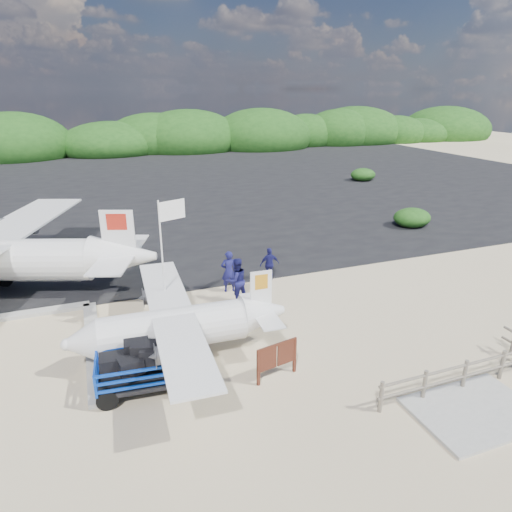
{
  "coord_description": "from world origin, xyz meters",
  "views": [
    {
      "loc": [
        -4.06,
        -13.72,
        8.63
      ],
      "look_at": [
        2.28,
        3.04,
        2.05
      ],
      "focal_mm": 32.0,
      "sensor_mm": 36.0,
      "label": 1
    }
  ],
  "objects_px": {
    "signboard": "(277,378)",
    "crew_c": "(270,264)",
    "aircraft_small": "(44,178)",
    "baggage_cart": "(144,391)",
    "crew_b": "(237,280)",
    "flagpole": "(168,335)",
    "crew_a": "(229,271)",
    "aircraft_large": "(314,179)"
  },
  "relations": [
    {
      "from": "crew_c",
      "to": "aircraft_small",
      "type": "distance_m",
      "value": 34.99
    },
    {
      "from": "crew_c",
      "to": "aircraft_large",
      "type": "distance_m",
      "value": 26.87
    },
    {
      "from": "aircraft_small",
      "to": "aircraft_large",
      "type": "bearing_deg",
      "value": 161.24
    },
    {
      "from": "crew_c",
      "to": "aircraft_small",
      "type": "height_order",
      "value": "crew_c"
    },
    {
      "from": "baggage_cart",
      "to": "crew_c",
      "type": "relative_size",
      "value": 1.79
    },
    {
      "from": "aircraft_large",
      "to": "aircraft_small",
      "type": "relative_size",
      "value": 2.14
    },
    {
      "from": "crew_a",
      "to": "aircraft_large",
      "type": "relative_size",
      "value": 0.12
    },
    {
      "from": "signboard",
      "to": "crew_c",
      "type": "height_order",
      "value": "crew_c"
    },
    {
      "from": "signboard",
      "to": "aircraft_large",
      "type": "distance_m",
      "value": 34.67
    },
    {
      "from": "signboard",
      "to": "crew_c",
      "type": "bearing_deg",
      "value": 58.22
    },
    {
      "from": "crew_b",
      "to": "crew_c",
      "type": "xyz_separation_m",
      "value": [
        2.21,
        1.68,
        -0.18
      ]
    },
    {
      "from": "signboard",
      "to": "crew_b",
      "type": "height_order",
      "value": "crew_b"
    },
    {
      "from": "flagpole",
      "to": "aircraft_large",
      "type": "xyz_separation_m",
      "value": [
        19.82,
        26.25,
        0.0
      ]
    },
    {
      "from": "flagpole",
      "to": "signboard",
      "type": "xyz_separation_m",
      "value": [
        2.73,
        -3.91,
        0.0
      ]
    },
    {
      "from": "crew_a",
      "to": "aircraft_small",
      "type": "height_order",
      "value": "crew_a"
    },
    {
      "from": "flagpole",
      "to": "baggage_cart",
      "type": "bearing_deg",
      "value": -112.71
    },
    {
      "from": "flagpole",
      "to": "crew_c",
      "type": "distance_m",
      "value": 6.6
    },
    {
      "from": "baggage_cart",
      "to": "crew_a",
      "type": "relative_size",
      "value": 1.51
    },
    {
      "from": "baggage_cart",
      "to": "crew_a",
      "type": "height_order",
      "value": "crew_a"
    },
    {
      "from": "baggage_cart",
      "to": "crew_b",
      "type": "bearing_deg",
      "value": 51.85
    },
    {
      "from": "crew_a",
      "to": "signboard",
      "type": "bearing_deg",
      "value": 93.28
    },
    {
      "from": "crew_c",
      "to": "aircraft_large",
      "type": "bearing_deg",
      "value": -118.66
    },
    {
      "from": "aircraft_large",
      "to": "crew_c",
      "type": "bearing_deg",
      "value": 77.75
    },
    {
      "from": "baggage_cart",
      "to": "aircraft_large",
      "type": "distance_m",
      "value": 36.14
    },
    {
      "from": "baggage_cart",
      "to": "crew_a",
      "type": "bearing_deg",
      "value": 57.64
    },
    {
      "from": "flagpole",
      "to": "crew_c",
      "type": "height_order",
      "value": "flagpole"
    },
    {
      "from": "crew_a",
      "to": "crew_c",
      "type": "height_order",
      "value": "crew_a"
    },
    {
      "from": "crew_b",
      "to": "aircraft_large",
      "type": "height_order",
      "value": "aircraft_large"
    },
    {
      "from": "flagpole",
      "to": "aircraft_small",
      "type": "xyz_separation_m",
      "value": [
        -6.07,
        36.52,
        0.0
      ]
    },
    {
      "from": "crew_c",
      "to": "aircraft_small",
      "type": "relative_size",
      "value": 0.21
    },
    {
      "from": "crew_b",
      "to": "aircraft_small",
      "type": "height_order",
      "value": "crew_b"
    },
    {
      "from": "signboard",
      "to": "aircraft_small",
      "type": "distance_m",
      "value": 41.38
    },
    {
      "from": "crew_c",
      "to": "aircraft_large",
      "type": "height_order",
      "value": "aircraft_large"
    },
    {
      "from": "crew_b",
      "to": "crew_c",
      "type": "relative_size",
      "value": 1.22
    },
    {
      "from": "flagpole",
      "to": "crew_a",
      "type": "distance_m",
      "value": 4.56
    },
    {
      "from": "crew_a",
      "to": "crew_b",
      "type": "relative_size",
      "value": 0.98
    },
    {
      "from": "signboard",
      "to": "flagpole",
      "type": "bearing_deg",
      "value": 113.77
    },
    {
      "from": "baggage_cart",
      "to": "signboard",
      "type": "xyz_separation_m",
      "value": [
        4.02,
        -0.83,
        0.0
      ]
    },
    {
      "from": "aircraft_small",
      "to": "flagpole",
      "type": "bearing_deg",
      "value": 102.31
    },
    {
      "from": "flagpole",
      "to": "signboard",
      "type": "distance_m",
      "value": 4.77
    },
    {
      "from": "flagpole",
      "to": "crew_b",
      "type": "relative_size",
      "value": 2.6
    },
    {
      "from": "flagpole",
      "to": "crew_c",
      "type": "relative_size",
      "value": 3.17
    }
  ]
}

